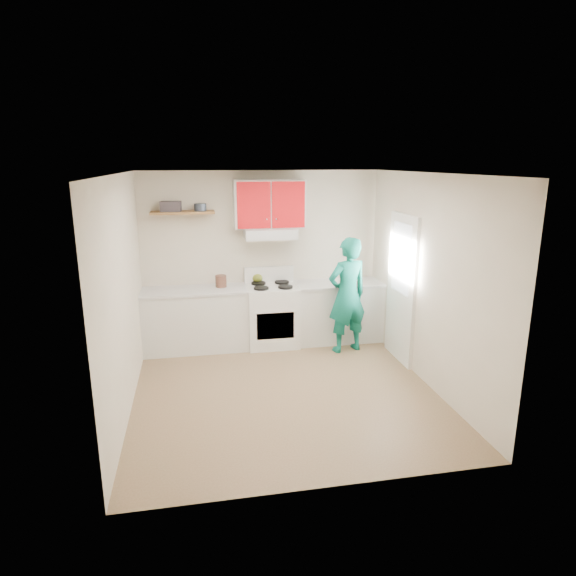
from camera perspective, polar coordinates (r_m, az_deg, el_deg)
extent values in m
plane|color=brown|center=(6.17, -0.41, -11.75)|extent=(3.80, 3.80, 0.00)
cube|color=white|center=(5.53, -0.46, 13.17)|extent=(3.60, 3.80, 0.04)
cube|color=beige|center=(7.54, -3.06, 3.59)|extent=(3.60, 0.04, 2.60)
cube|color=beige|center=(3.95, 4.62, -6.83)|extent=(3.60, 0.04, 2.60)
cube|color=beige|center=(5.68, -18.60, -0.85)|extent=(0.04, 3.80, 2.60)
cube|color=beige|center=(6.28, 15.93, 0.80)|extent=(0.04, 3.80, 2.60)
cube|color=white|center=(6.95, 13.04, -0.05)|extent=(0.05, 0.85, 2.05)
cube|color=white|center=(6.84, 13.03, 3.38)|extent=(0.01, 0.55, 0.95)
cube|color=silver|center=(7.40, -10.67, -3.67)|extent=(1.52, 0.60, 0.90)
cube|color=silver|center=(7.70, 5.77, -2.75)|extent=(1.32, 0.60, 0.90)
cube|color=white|center=(7.45, -1.87, -3.20)|extent=(0.76, 0.65, 0.92)
cube|color=silver|center=(7.27, -2.08, 6.35)|extent=(0.76, 0.44, 0.15)
cube|color=#B10F13|center=(7.28, -2.18, 9.73)|extent=(1.02, 0.33, 0.70)
cube|color=brown|center=(7.22, -12.15, 8.58)|extent=(0.90, 0.30, 0.04)
cube|color=#3D363D|center=(7.21, -13.46, 9.21)|extent=(0.30, 0.24, 0.14)
cylinder|color=#333D4C|center=(7.19, -10.16, 9.22)|extent=(0.23, 0.23, 0.11)
ellipsoid|color=olive|center=(7.54, -3.59, 1.18)|extent=(0.19, 0.19, 0.14)
cylinder|color=#4F2F22|center=(7.32, -7.80, 0.71)|extent=(0.20, 0.20, 0.20)
cube|color=olive|center=(7.51, 5.19, 0.45)|extent=(0.36, 0.31, 0.02)
cube|color=red|center=(7.65, 8.99, 0.54)|extent=(0.37, 0.34, 0.01)
imported|color=#0B6B5C|center=(7.14, 6.90, -0.84)|extent=(0.70, 0.55, 1.70)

